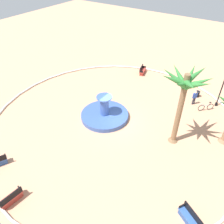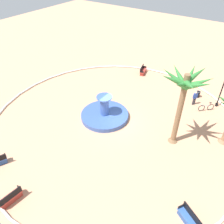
{
  "view_description": "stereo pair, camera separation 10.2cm",
  "coord_description": "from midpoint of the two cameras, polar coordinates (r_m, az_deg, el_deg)",
  "views": [
    {
      "loc": [
        -9.21,
        14.08,
        14.08
      ],
      "look_at": [
        0.36,
        0.01,
        1.0
      ],
      "focal_mm": 36.24,
      "sensor_mm": 36.0,
      "label": 1
    },
    {
      "loc": [
        -9.3,
        14.02,
        14.08
      ],
      "look_at": [
        0.36,
        0.01,
        1.0
      ],
      "focal_mm": 36.24,
      "sensor_mm": 36.0,
      "label": 2
    }
  ],
  "objects": [
    {
      "name": "plaza_curb",
      "position": [
        21.87,
        0.94,
        -2.18
      ],
      "size": [
        23.76,
        23.76,
        0.2
      ],
      "primitive_type": "torus",
      "color": "silver",
      "rests_on": "ground"
    },
    {
      "name": "bicycle_red_frame",
      "position": [
        25.05,
        22.76,
        1.09
      ],
      "size": [
        1.27,
        1.25,
        0.94
      ],
      "color": "black",
      "rests_on": "ground"
    },
    {
      "name": "person_cyclist_helmet",
      "position": [
        25.23,
        20.3,
        3.47
      ],
      "size": [
        0.39,
        0.42,
        1.6
      ],
      "color": "#33333D",
      "rests_on": "ground"
    },
    {
      "name": "bench_west",
      "position": [
        16.15,
        18.91,
        -24.14
      ],
      "size": [
        1.63,
        1.26,
        1.0
      ],
      "color": "#335BA8",
      "rests_on": "ground"
    },
    {
      "name": "ground_plane",
      "position": [
        21.94,
        0.94,
        -2.38
      ],
      "size": [
        80.0,
        80.0,
        0.0
      ],
      "primitive_type": "plane",
      "color": "tan"
    },
    {
      "name": "bench_east",
      "position": [
        30.25,
        7.9,
        10.18
      ],
      "size": [
        0.86,
        1.67,
        1.0
      ],
      "color": "#B73D33",
      "rests_on": "ground"
    },
    {
      "name": "palm_tree_near_fountain",
      "position": [
        17.5,
        18.0,
        5.53
      ],
      "size": [
        3.86,
        3.94,
        6.78
      ],
      "color": "brown",
      "rests_on": "ground"
    },
    {
      "name": "bench_north",
      "position": [
        17.46,
        -24.05,
        -19.24
      ],
      "size": [
        0.66,
        1.64,
        1.0
      ],
      "color": "#B73D33",
      "rests_on": "ground"
    },
    {
      "name": "fountain",
      "position": [
        22.24,
        -1.72,
        -0.64
      ],
      "size": [
        4.65,
        4.65,
        2.45
      ],
      "color": "#38569E",
      "rests_on": "ground"
    },
    {
      "name": "trash_bin",
      "position": [
        26.92,
        20.98,
        4.25
      ],
      "size": [
        0.46,
        0.46,
        0.73
      ],
      "color": "black",
      "rests_on": "ground"
    },
    {
      "name": "lamppost",
      "position": [
        25.12,
        26.45,
        6.31
      ],
      "size": [
        0.32,
        0.32,
        4.52
      ],
      "color": "black",
      "rests_on": "ground"
    }
  ]
}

